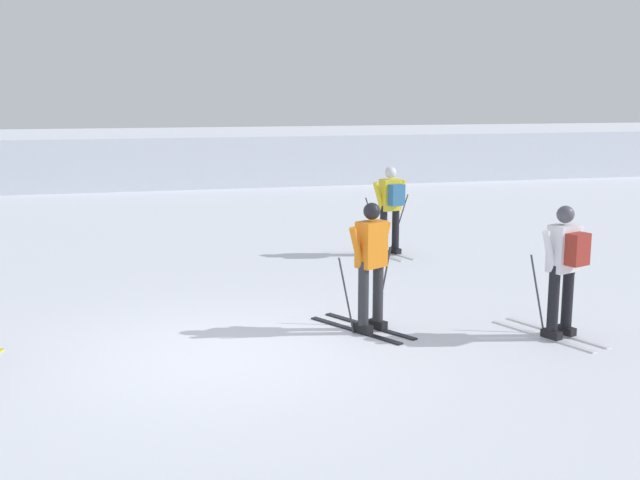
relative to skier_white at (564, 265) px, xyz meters
name	(u,v)px	position (x,y,z in m)	size (l,w,h in m)	color
ground_plane	(215,357)	(-4.37, 0.35, -0.96)	(120.00, 120.00, 0.00)	silver
far_snow_ridge	(151,156)	(-4.37, 20.42, -0.12)	(80.00, 7.59, 1.67)	silver
skier_white	(564,265)	(0.00, 0.00, 0.00)	(0.95, 1.63, 1.71)	silver
skier_yellow	(391,206)	(-0.41, 5.44, 0.00)	(0.97, 1.64, 1.71)	silver
skier_orange	(371,263)	(-2.27, 0.87, -0.04)	(1.11, 1.58, 1.71)	black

